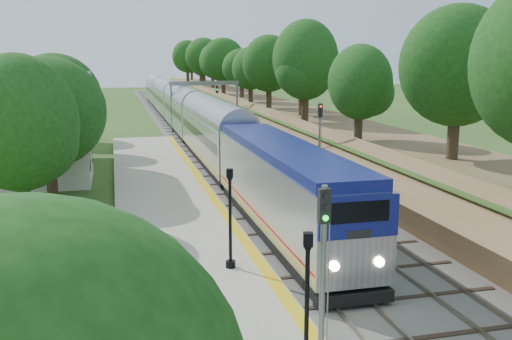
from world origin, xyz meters
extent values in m
cube|color=#4C4944|center=(2.00, 60.00, 0.06)|extent=(9.50, 170.00, 0.12)
cube|color=gray|center=(-0.72, 60.00, 0.20)|extent=(0.08, 170.00, 0.16)
cube|color=gray|center=(0.72, 60.00, 0.20)|extent=(0.08, 170.00, 0.16)
cube|color=gray|center=(3.28, 60.00, 0.20)|extent=(0.08, 170.00, 0.16)
cube|color=gray|center=(4.72, 60.00, 0.20)|extent=(0.08, 170.00, 0.16)
cube|color=#9F9680|center=(-5.20, 16.00, 0.19)|extent=(6.40, 68.00, 0.38)
cube|color=gold|center=(-2.35, 16.00, 0.39)|extent=(0.55, 68.00, 0.01)
cube|color=brown|center=(11.50, 60.00, 1.50)|extent=(9.00, 170.00, 3.00)
cube|color=brown|center=(7.60, 60.00, 1.30)|extent=(4.47, 170.00, 4.54)
cylinder|color=#332316|center=(10.00, 10.00, 4.31)|extent=(0.60, 0.60, 2.62)
sphere|color=#143C10|center=(10.00, 10.00, 7.88)|extent=(5.70, 5.70, 5.70)
cylinder|color=#332316|center=(10.00, 60.00, 4.31)|extent=(0.60, 0.60, 2.62)
sphere|color=#143C10|center=(10.00, 60.00, 7.88)|extent=(5.70, 5.70, 5.70)
cylinder|color=#332316|center=(10.00, 110.00, 4.31)|extent=(0.60, 0.60, 2.62)
sphere|color=#143C10|center=(10.00, 110.00, 7.88)|extent=(5.70, 5.70, 5.70)
cube|color=beige|center=(-14.00, 30.00, 3.40)|extent=(8.00, 6.00, 6.80)
cube|color=#4C4F54|center=(-14.00, 30.00, 7.40)|extent=(8.60, 6.60, 1.20)
cube|color=black|center=(-9.99, 28.20, 1.80)|extent=(0.05, 1.10, 1.30)
cube|color=black|center=(-9.99, 31.80, 1.80)|extent=(0.05, 1.10, 1.30)
cube|color=black|center=(-9.99, 28.20, 4.60)|extent=(0.05, 1.10, 1.30)
cube|color=black|center=(-9.99, 31.80, 4.60)|extent=(0.05, 1.10, 1.30)
cylinder|color=slate|center=(-1.50, 55.00, 3.10)|extent=(0.24, 0.24, 6.20)
cylinder|color=slate|center=(6.50, 55.00, 3.10)|extent=(0.24, 0.24, 6.20)
cube|color=slate|center=(2.50, 55.00, 5.95)|extent=(8.40, 0.25, 0.50)
cube|color=black|center=(0.00, 54.85, 5.20)|extent=(0.30, 0.20, 0.90)
cube|color=black|center=(4.00, 54.85, 5.20)|extent=(0.30, 0.20, 0.90)
cylinder|color=#332316|center=(-12.00, 26.00, 1.22)|extent=(0.60, 0.60, 2.45)
sphere|color=#143C10|center=(-12.00, 26.00, 4.55)|extent=(5.32, 5.32, 5.32)
cylinder|color=#332316|center=(-12.00, 42.00, 1.22)|extent=(0.60, 0.60, 2.45)
sphere|color=#143C10|center=(-12.00, 42.00, 4.55)|extent=(5.32, 5.32, 5.32)
cube|color=black|center=(0.00, 13.76, 0.59)|extent=(2.82, 17.66, 0.61)
cube|color=#B7BAC1|center=(0.00, 13.76, 2.63)|extent=(3.07, 18.40, 3.48)
cube|color=navy|center=(0.00, 13.76, 4.59)|extent=(2.94, 17.66, 0.45)
cube|color=navy|center=(0.00, 4.53, 3.60)|extent=(3.04, 0.10, 1.53)
cube|color=black|center=(0.00, 4.49, 3.81)|extent=(2.25, 0.06, 0.77)
cube|color=#AF1117|center=(0.00, 13.76, 1.46)|extent=(3.09, 18.03, 0.10)
cube|color=#B7BAC1|center=(0.00, 33.78, 2.27)|extent=(3.07, 20.44, 3.99)
cube|color=#B7BAC1|center=(0.00, 54.82, 2.27)|extent=(3.07, 20.44, 3.99)
cube|color=#B7BAC1|center=(0.00, 75.86, 2.27)|extent=(3.07, 20.44, 3.99)
cube|color=#B7BAC1|center=(0.00, 96.90, 2.27)|extent=(3.07, 20.44, 3.99)
cylinder|color=black|center=(-3.31, 0.48, 2.34)|extent=(0.13, 0.13, 3.64)
cube|color=black|center=(-3.31, 0.48, 4.35)|extent=(0.32, 0.32, 0.37)
cube|color=silver|center=(-3.31, 0.48, 4.35)|extent=(0.23, 0.23, 0.28)
cylinder|color=black|center=(-3.70, 9.12, 0.52)|extent=(0.42, 0.42, 0.29)
cylinder|color=black|center=(-3.70, 9.12, 2.39)|extent=(0.13, 0.13, 3.74)
cube|color=black|center=(-3.70, 9.12, 4.45)|extent=(0.33, 0.33, 0.38)
cube|color=silver|center=(-3.70, 9.12, 4.45)|extent=(0.23, 0.23, 0.29)
cylinder|color=slate|center=(-2.90, 0.41, 3.11)|extent=(0.17, 0.17, 5.46)
cube|color=black|center=(-2.90, 0.41, 5.27)|extent=(0.32, 0.21, 0.94)
cylinder|color=#0CE526|center=(-2.90, 0.29, 5.27)|extent=(0.15, 0.06, 0.15)
cylinder|color=slate|center=(6.20, 25.27, 3.00)|extent=(0.17, 0.17, 5.76)
cube|color=black|center=(6.20, 25.27, 5.33)|extent=(0.32, 0.20, 0.93)
cylinder|color=#FF0C0C|center=(6.20, 25.15, 5.33)|extent=(0.15, 0.06, 0.15)
camera|label=1|loc=(-8.20, -13.33, 9.18)|focal=40.00mm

